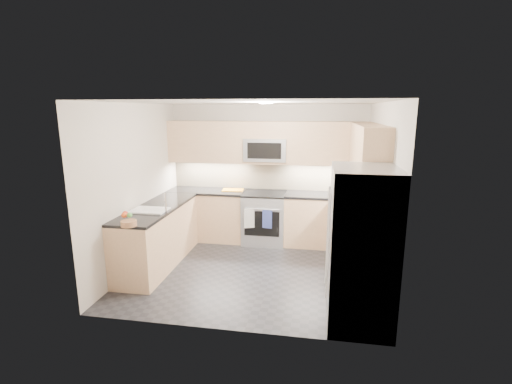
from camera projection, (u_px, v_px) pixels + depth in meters
name	position (u px, v px, depth m)	size (l,w,h in m)	color
floor	(252.00, 270.00, 5.67)	(3.60, 3.20, 0.00)	#242429
ceiling	(252.00, 102.00, 5.12)	(3.60, 3.20, 0.02)	beige
wall_back	(267.00, 173.00, 6.94)	(3.60, 0.02, 2.50)	beige
wall_front	(225.00, 223.00, 3.86)	(3.60, 0.02, 2.50)	beige
wall_left	(137.00, 186.00, 5.69)	(0.02, 3.20, 2.50)	beige
wall_right	(380.00, 195.00, 5.10)	(0.02, 3.20, 2.50)	beige
base_cab_back_left	(208.00, 215.00, 7.00)	(1.42, 0.60, 0.90)	#DCB084
base_cab_back_right	(325.00, 221.00, 6.64)	(1.42, 0.60, 0.90)	#DCB084
base_cab_right	(354.00, 245.00, 5.47)	(0.60, 1.70, 0.90)	#DCB084
base_cab_peninsula	(158.00, 237.00, 5.82)	(0.60, 2.00, 0.90)	#DCB084
countertop_back_left	(207.00, 191.00, 6.90)	(1.42, 0.63, 0.04)	black
countertop_back_right	(326.00, 195.00, 6.54)	(1.42, 0.63, 0.04)	black
countertop_right	(356.00, 214.00, 5.37)	(0.63, 1.70, 0.04)	black
countertop_peninsula	(156.00, 208.00, 5.71)	(0.63, 2.00, 0.04)	black
upper_cab_back	(266.00, 143.00, 6.64)	(3.60, 0.35, 0.75)	#DCB084
upper_cab_right	(368.00, 151.00, 5.27)	(0.35, 1.95, 0.75)	#DCB084
backsplash_back	(267.00, 175.00, 6.94)	(3.60, 0.01, 0.51)	#C4AF8E
backsplash_right	(375.00, 192.00, 5.55)	(0.01, 2.30, 0.51)	#C4AF8E
gas_range	(264.00, 218.00, 6.80)	(0.76, 0.65, 0.91)	#A1A4A9
range_cooktop	(265.00, 194.00, 6.70)	(0.76, 0.65, 0.03)	black
oven_door_glass	(262.00, 224.00, 6.48)	(0.62, 0.02, 0.45)	black
oven_handle	(262.00, 209.00, 6.40)	(0.02, 0.02, 0.60)	#B2B5BA
microwave	(266.00, 150.00, 6.65)	(0.76, 0.40, 0.40)	gray
microwave_door	(264.00, 151.00, 6.45)	(0.60, 0.01, 0.28)	black
refrigerator	(361.00, 247.00, 4.13)	(0.70, 0.90, 1.80)	#A6A9AE
fridge_handle_left	(328.00, 247.00, 4.00)	(0.02, 0.02, 1.20)	#B2B5BA
fridge_handle_right	(328.00, 236.00, 4.35)	(0.02, 0.02, 1.20)	#B2B5BA
sink_basin	(149.00, 215.00, 5.48)	(0.52, 0.38, 0.16)	white
faucet	(165.00, 202.00, 5.40)	(0.03, 0.03, 0.28)	silver
utensil_bowl	(361.00, 193.00, 6.32)	(0.26, 0.26, 0.15)	#659F44
cutting_board	(233.00, 190.00, 6.87)	(0.38, 0.27, 0.01)	#C67B12
fruit_basket	(129.00, 223.00, 4.74)	(0.20, 0.20, 0.07)	#A5714D
fruit_apple	(125.00, 214.00, 4.89)	(0.08, 0.08, 0.08)	red
fruit_pear	(130.00, 215.00, 4.83)	(0.07, 0.07, 0.07)	#55AE4A
dish_towel_check	(249.00, 218.00, 6.45)	(0.18, 0.02, 0.35)	silver
dish_towel_blue	(267.00, 219.00, 6.40)	(0.17, 0.01, 0.32)	navy
fruit_orange	(124.00, 215.00, 4.84)	(0.07, 0.07, 0.07)	#EF551A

